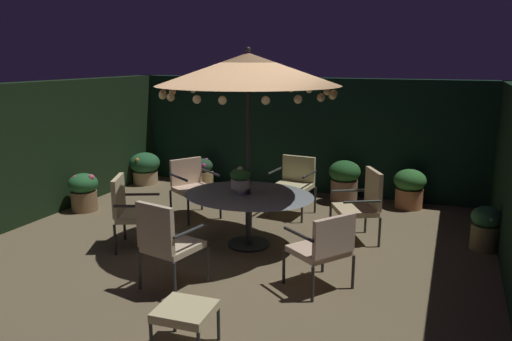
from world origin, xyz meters
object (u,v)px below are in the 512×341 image
object	(u,v)px
patio_chair_south	(130,208)
potted_plant_right_far	(409,187)
patio_chair_east	(294,181)
patio_umbrella	(248,70)
patio_chair_northeast	(363,201)
ottoman_footrest	(185,313)
potted_plant_front_corner	(84,191)
patio_chair_north	(324,245)
potted_plant_back_right	(145,167)
potted_plant_right_near	(203,172)
patio_chair_southwest	(166,240)
patio_chair_southeast	(192,184)
potted_plant_back_center	(344,180)
potted_plant_back_left	(486,227)
centerpiece_planter	(240,178)
patio_dining_table	(249,202)

from	to	relation	value
patio_chair_south	potted_plant_right_far	xyz separation A→B (m)	(3.37, 3.33, -0.20)
patio_chair_east	patio_umbrella	bearing A→B (deg)	-95.29
patio_umbrella	patio_chair_northeast	distance (m)	2.44
ottoman_footrest	potted_plant_front_corner	distance (m)	4.73
patio_chair_north	potted_plant_back_right	world-z (taller)	patio_chair_north
patio_chair_east	potted_plant_right_near	xyz separation A→B (m)	(-2.29, 1.07, -0.29)
ottoman_footrest	patio_chair_southwest	bearing A→B (deg)	129.33
patio_umbrella	patio_chair_southeast	xyz separation A→B (m)	(-1.37, 0.85, -1.85)
patio_chair_north	potted_plant_back_center	world-z (taller)	patio_chair_north
ottoman_footrest	potted_plant_back_left	size ratio (longest dim) A/B	0.84
patio_chair_southwest	potted_plant_back_right	xyz separation A→B (m)	(-3.02, 3.98, -0.24)
ottoman_footrest	patio_chair_northeast	bearing A→B (deg)	73.78
patio_chair_southeast	potted_plant_back_center	bearing A→B (deg)	38.99
patio_chair_southeast	potted_plant_back_right	size ratio (longest dim) A/B	1.44
patio_chair_north	potted_plant_back_center	size ratio (longest dim) A/B	1.18
centerpiece_planter	potted_plant_right_near	size ratio (longest dim) A/B	0.69
potted_plant_right_far	patio_chair_southwest	bearing A→B (deg)	-117.64
patio_chair_south	potted_plant_back_center	distance (m)	3.96
patio_chair_northeast	potted_plant_front_corner	size ratio (longest dim) A/B	1.58
potted_plant_back_right	patio_chair_east	bearing A→B (deg)	-12.85
patio_dining_table	patio_chair_east	bearing A→B (deg)	84.71
patio_chair_east	potted_plant_back_left	size ratio (longest dim) A/B	1.57
potted_plant_right_near	centerpiece_planter	bearing A→B (deg)	-53.24
patio_chair_northeast	patio_chair_south	bearing A→B (deg)	-153.41
patio_umbrella	potted_plant_back_right	size ratio (longest dim) A/B	4.15
patio_umbrella	patio_chair_south	distance (m)	2.45
patio_chair_southwest	patio_chair_north	bearing A→B (deg)	21.82
patio_chair_southeast	potted_plant_right_far	bearing A→B (deg)	28.99
potted_plant_right_near	potted_plant_right_far	size ratio (longest dim) A/B	0.83
patio_chair_east	potted_plant_right_near	bearing A→B (deg)	154.87
patio_chair_south	potted_plant_back_right	bearing A→B (deg)	121.45
patio_dining_table	patio_chair_north	world-z (taller)	patio_chair_north
patio_chair_southeast	ottoman_footrest	bearing A→B (deg)	-61.75
patio_chair_southeast	patio_chair_north	bearing A→B (deg)	-33.82
patio_dining_table	ottoman_footrest	distance (m)	2.59
patio_chair_east	potted_plant_front_corner	distance (m)	3.58
patio_chair_south	potted_plant_right_near	xyz separation A→B (m)	(-0.67, 3.34, -0.28)
patio_chair_southwest	potted_plant_right_far	world-z (taller)	patio_chair_southwest
patio_umbrella	patio_chair_north	bearing A→B (deg)	-35.67
patio_chair_east	patio_chair_southwest	size ratio (longest dim) A/B	0.92
patio_chair_south	patio_chair_southwest	distance (m)	1.47
patio_dining_table	patio_chair_northeast	distance (m)	1.62
ottoman_footrest	patio_chair_southeast	bearing A→B (deg)	118.25
patio_dining_table	potted_plant_back_right	bearing A→B (deg)	144.36
patio_dining_table	potted_plant_back_right	size ratio (longest dim) A/B	2.79
patio_chair_northeast	ottoman_footrest	distance (m)	3.46
patio_umbrella	potted_plant_back_left	world-z (taller)	patio_umbrella
patio_chair_southeast	potted_plant_front_corner	size ratio (longest dim) A/B	1.45
patio_chair_northeast	patio_dining_table	bearing A→B (deg)	-151.28
patio_chair_north	potted_plant_right_far	xyz separation A→B (m)	(0.60, 3.60, -0.16)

